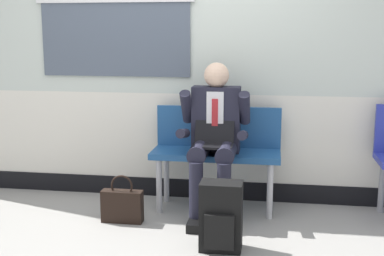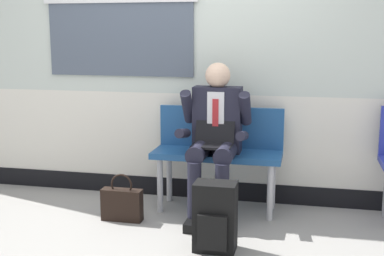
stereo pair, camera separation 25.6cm
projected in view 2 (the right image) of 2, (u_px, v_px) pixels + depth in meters
name	position (u px, v px, depth m)	size (l,w,h in m)	color
ground_plane	(165.00, 223.00, 4.14)	(18.00, 18.00, 0.00)	gray
station_wall	(185.00, 26.00, 4.58)	(5.47, 0.16, 3.14)	beige
bench_with_person	(218.00, 148.00, 4.42)	(1.09, 0.42, 0.87)	navy
person_seated	(215.00, 135.00, 4.21)	(0.57, 0.70, 1.27)	#1E1E2D
backpack	(215.00, 218.00, 3.59)	(0.29, 0.23, 0.49)	black
handbag	(122.00, 204.00, 4.19)	(0.33, 0.11, 0.39)	black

